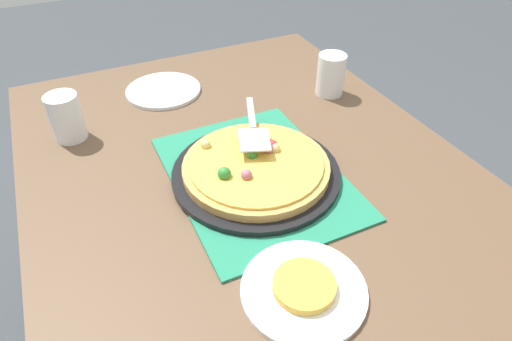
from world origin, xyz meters
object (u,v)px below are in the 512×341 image
(served_slice_right, at_px, (304,286))
(cup_far, at_px, (331,75))
(plate_side, at_px, (163,90))
(pizza_pan, at_px, (256,173))
(pizza, at_px, (256,165))
(cup_near, at_px, (66,117))
(plate_far_right, at_px, (304,290))
(pizza_server, at_px, (253,128))

(served_slice_right, bearing_deg, cup_far, -36.01)
(plate_side, bearing_deg, pizza_pan, -170.41)
(pizza, height_order, cup_far, cup_far)
(cup_far, bearing_deg, plate_side, 63.91)
(pizza_pan, height_order, cup_near, cup_near)
(pizza_pan, relative_size, served_slice_right, 3.45)
(pizza, relative_size, plate_far_right, 1.50)
(served_slice_right, relative_size, cup_near, 0.92)
(served_slice_right, bearing_deg, pizza_server, -12.77)
(pizza_pan, relative_size, plate_side, 1.73)
(plate_far_right, relative_size, pizza_server, 0.96)
(pizza, distance_m, cup_near, 0.50)
(plate_far_right, bearing_deg, pizza, -10.22)
(plate_far_right, bearing_deg, cup_near, 24.49)
(cup_near, bearing_deg, cup_far, -96.79)
(pizza, distance_m, pizza_server, 0.10)
(plate_side, bearing_deg, plate_far_right, -178.31)
(served_slice_right, height_order, cup_near, cup_near)
(cup_near, relative_size, cup_far, 1.00)
(pizza_server, bearing_deg, cup_near, 57.08)
(cup_near, bearing_deg, plate_side, -64.83)
(pizza, xyz_separation_m, plate_side, (0.48, 0.08, -0.03))
(cup_far, distance_m, pizza_server, 0.37)
(pizza, relative_size, served_slice_right, 3.00)
(pizza_pan, xyz_separation_m, pizza, (0.00, 0.00, 0.02))
(pizza, bearing_deg, plate_side, 9.62)
(pizza, relative_size, pizza_server, 1.43)
(plate_side, height_order, cup_far, cup_far)
(cup_far, bearing_deg, plate_far_right, 143.99)
(cup_near, distance_m, cup_far, 0.72)
(pizza_pan, xyz_separation_m, plate_side, (0.48, 0.08, -0.01))
(pizza_pan, distance_m, pizza_server, 0.11)
(served_slice_right, bearing_deg, pizza_pan, -10.28)
(served_slice_right, distance_m, pizza_server, 0.42)
(served_slice_right, relative_size, cup_far, 0.92)
(cup_far, bearing_deg, pizza_pan, 125.77)
(pizza, height_order, plate_side, pizza)
(plate_side, distance_m, served_slice_right, 0.79)
(served_slice_right, distance_m, cup_far, 0.71)
(pizza_pan, height_order, pizza, pizza)
(plate_far_right, xyz_separation_m, plate_side, (0.79, 0.02, 0.00))
(cup_near, relative_size, pizza_server, 0.52)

